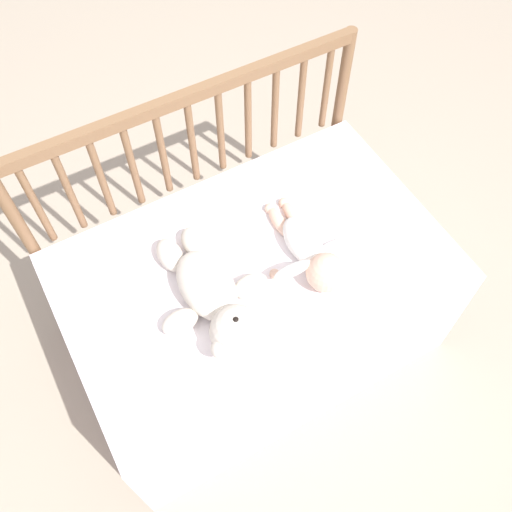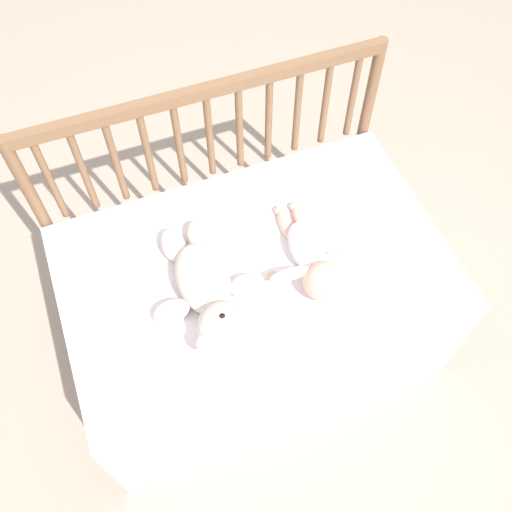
{
  "view_description": "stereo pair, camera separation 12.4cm",
  "coord_description": "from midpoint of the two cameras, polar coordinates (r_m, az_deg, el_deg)",
  "views": [
    {
      "loc": [
        -0.42,
        -0.75,
        1.89
      ],
      "look_at": [
        0.0,
        -0.01,
        0.54
      ],
      "focal_mm": 40.0,
      "sensor_mm": 36.0,
      "label": 1
    },
    {
      "loc": [
        -0.31,
        -0.8,
        1.89
      ],
      "look_at": [
        0.0,
        -0.01,
        0.54
      ],
      "focal_mm": 40.0,
      "sensor_mm": 36.0,
      "label": 2
    }
  ],
  "objects": [
    {
      "name": "teddy_bear",
      "position": [
        1.54,
        -6.41,
        -4.43
      ],
      "size": [
        0.32,
        0.45,
        0.14
      ],
      "color": "silver",
      "rests_on": "crib_mattress"
    },
    {
      "name": "blanket",
      "position": [
        1.63,
        -2.7,
        -1.86
      ],
      "size": [
        0.82,
        0.54,
        0.01
      ],
      "color": "white",
      "rests_on": "crib_mattress"
    },
    {
      "name": "crib_mattress",
      "position": [
        1.86,
        -2.0,
        -4.96
      ],
      "size": [
        1.12,
        0.72,
        0.48
      ],
      "color": "silver",
      "rests_on": "ground_plane"
    },
    {
      "name": "baby",
      "position": [
        1.62,
        3.32,
        0.29
      ],
      "size": [
        0.29,
        0.37,
        0.11
      ],
      "color": "white",
      "rests_on": "crib_mattress"
    },
    {
      "name": "ground_plane",
      "position": [
        2.08,
        -1.8,
        -8.01
      ],
      "size": [
        12.0,
        12.0,
        0.0
      ],
      "primitive_type": "plane",
      "color": "tan"
    },
    {
      "name": "crib_rail",
      "position": [
        1.78,
        -8.27,
        9.89
      ],
      "size": [
        1.12,
        0.04,
        0.83
      ],
      "color": "brown",
      "rests_on": "ground_plane"
    }
  ]
}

